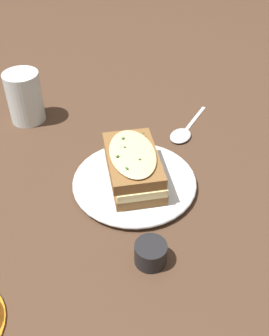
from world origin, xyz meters
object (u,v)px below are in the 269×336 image
object	(u,v)px
water_glass	(25,97)
condiment_pot	(151,253)
dinner_plate	(134,182)
spoon	(182,134)
sandwich	(134,166)

from	to	relation	value
water_glass	condiment_pot	distance (m)	0.48
dinner_plate	spoon	bearing A→B (deg)	-80.33
sandwich	spoon	distance (m)	0.20
sandwich	water_glass	bearing A→B (deg)	0.20
sandwich	water_glass	xyz separation A→B (m)	(0.33, 0.00, 0.01)
dinner_plate	sandwich	size ratio (longest dim) A/B	1.29
dinner_plate	sandwich	xyz separation A→B (m)	(0.00, 0.00, 0.04)
sandwich	water_glass	world-z (taller)	water_glass
sandwich	condiment_pot	xyz separation A→B (m)	(-0.14, 0.11, -0.03)
spoon	water_glass	bearing A→B (deg)	18.68
water_glass	spoon	size ratio (longest dim) A/B	0.68
condiment_pot	sandwich	bearing A→B (deg)	-38.45
dinner_plate	spoon	world-z (taller)	dinner_plate
dinner_plate	condiment_pot	xyz separation A→B (m)	(-0.13, 0.11, 0.01)
dinner_plate	spoon	size ratio (longest dim) A/B	1.36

